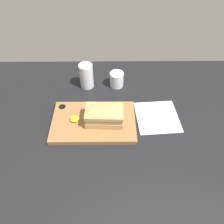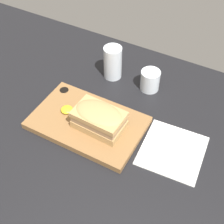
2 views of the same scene
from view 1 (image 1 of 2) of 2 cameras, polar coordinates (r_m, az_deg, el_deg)
The scene contains 7 objects.
dining_table at distance 87.06cm, azimuth -3.85°, elevation -4.85°, with size 174.65×93.35×2.00cm.
serving_board at distance 87.47cm, azimuth -4.84°, elevation -2.54°, with size 33.06×21.02×2.05cm.
sandwich at distance 83.36cm, azimuth -2.00°, elevation -0.60°, with size 14.74×9.46×7.08cm.
mustard_dollop at distance 87.17cm, azimuth -9.73°, elevation -1.72°, with size 3.65×3.65×1.46cm.
water_glass at distance 102.06cm, azimuth -6.65°, elevation 9.00°, with size 6.19×6.19×11.66cm.
wine_glass at distance 102.82cm, azimuth 1.23°, elevation 8.42°, with size 6.39×6.39×7.00cm.
napkin at distance 91.83cm, azimuth 11.71°, elevation -1.27°, with size 18.14×18.62×0.40cm.
Camera 1 is at (5.39, -53.88, 69.17)cm, focal length 35.00 mm.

